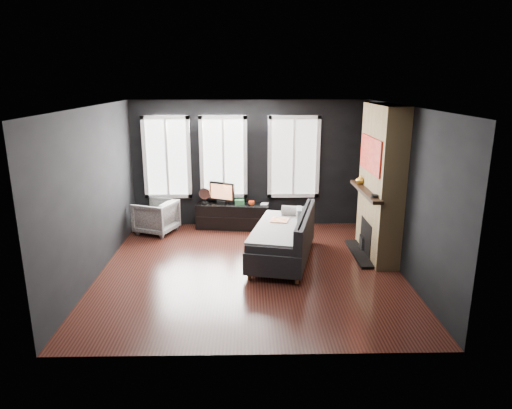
{
  "coord_description": "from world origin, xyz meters",
  "views": [
    {
      "loc": [
        -0.05,
        -7.16,
        3.11
      ],
      "look_at": [
        0.1,
        0.3,
        1.05
      ],
      "focal_mm": 32.0,
      "sensor_mm": 36.0,
      "label": 1
    }
  ],
  "objects_px": {
    "mug": "(251,202)",
    "book": "(261,199)",
    "media_console": "(233,216)",
    "sofa": "(282,236)",
    "monitor": "(222,191)",
    "armchair": "(156,215)",
    "mantel_vase": "(360,179)"
  },
  "relations": [
    {
      "from": "book",
      "to": "mantel_vase",
      "type": "bearing_deg",
      "value": -32.82
    },
    {
      "from": "media_console",
      "to": "mug",
      "type": "distance_m",
      "value": 0.52
    },
    {
      "from": "sofa",
      "to": "monitor",
      "type": "distance_m",
      "value": 2.23
    },
    {
      "from": "armchair",
      "to": "monitor",
      "type": "height_order",
      "value": "monitor"
    },
    {
      "from": "sofa",
      "to": "book",
      "type": "xyz_separation_m",
      "value": [
        -0.32,
        1.8,
        0.19
      ]
    },
    {
      "from": "sofa",
      "to": "monitor",
      "type": "bearing_deg",
      "value": 135.03
    },
    {
      "from": "sofa",
      "to": "armchair",
      "type": "relative_size",
      "value": 2.74
    },
    {
      "from": "monitor",
      "to": "media_console",
      "type": "bearing_deg",
      "value": 14.82
    },
    {
      "from": "media_console",
      "to": "sofa",
      "type": "bearing_deg",
      "value": -56.14
    },
    {
      "from": "media_console",
      "to": "mantel_vase",
      "type": "relative_size",
      "value": 8.9
    },
    {
      "from": "media_console",
      "to": "book",
      "type": "xyz_separation_m",
      "value": [
        0.6,
        -0.03,
        0.37
      ]
    },
    {
      "from": "mug",
      "to": "book",
      "type": "xyz_separation_m",
      "value": [
        0.21,
        0.08,
        0.04
      ]
    },
    {
      "from": "sofa",
      "to": "media_console",
      "type": "distance_m",
      "value": 2.06
    },
    {
      "from": "armchair",
      "to": "monitor",
      "type": "xyz_separation_m",
      "value": [
        1.36,
        0.33,
        0.42
      ]
    },
    {
      "from": "mantel_vase",
      "to": "armchair",
      "type": "bearing_deg",
      "value": 167.32
    },
    {
      "from": "mug",
      "to": "book",
      "type": "bearing_deg",
      "value": 22.33
    },
    {
      "from": "armchair",
      "to": "mug",
      "type": "relative_size",
      "value": 6.18
    },
    {
      "from": "sofa",
      "to": "book",
      "type": "bearing_deg",
      "value": 113.54
    },
    {
      "from": "monitor",
      "to": "mug",
      "type": "height_order",
      "value": "monitor"
    },
    {
      "from": "sofa",
      "to": "monitor",
      "type": "height_order",
      "value": "monitor"
    },
    {
      "from": "sofa",
      "to": "mug",
      "type": "bearing_deg",
      "value": 120.47
    },
    {
      "from": "monitor",
      "to": "mantel_vase",
      "type": "bearing_deg",
      "value": 0.59
    },
    {
      "from": "sofa",
      "to": "book",
      "type": "height_order",
      "value": "sofa"
    },
    {
      "from": "sofa",
      "to": "armchair",
      "type": "xyz_separation_m",
      "value": [
        -2.52,
        1.54,
        -0.07
      ]
    },
    {
      "from": "sofa",
      "to": "mantel_vase",
      "type": "height_order",
      "value": "mantel_vase"
    },
    {
      "from": "armchair",
      "to": "mug",
      "type": "distance_m",
      "value": 2.01
    },
    {
      "from": "monitor",
      "to": "book",
      "type": "height_order",
      "value": "monitor"
    },
    {
      "from": "media_console",
      "to": "book",
      "type": "bearing_deg",
      "value": 4.61
    },
    {
      "from": "sofa",
      "to": "armchair",
      "type": "distance_m",
      "value": 2.95
    },
    {
      "from": "sofa",
      "to": "mug",
      "type": "distance_m",
      "value": 1.8
    },
    {
      "from": "book",
      "to": "mantel_vase",
      "type": "xyz_separation_m",
      "value": [
        1.8,
        -1.16,
        0.68
      ]
    },
    {
      "from": "monitor",
      "to": "book",
      "type": "distance_m",
      "value": 0.85
    }
  ]
}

